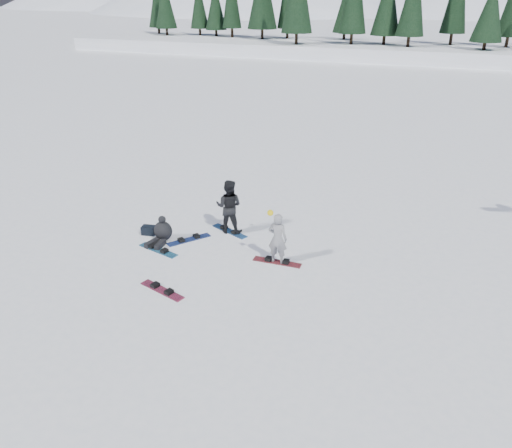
{
  "coord_description": "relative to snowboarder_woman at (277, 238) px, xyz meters",
  "views": [
    {
      "loc": [
        5.42,
        -11.01,
        7.56
      ],
      "look_at": [
        0.39,
        1.75,
        1.1
      ],
      "focal_mm": 35.0,
      "sensor_mm": 36.0,
      "label": 1
    }
  ],
  "objects": [
    {
      "name": "ground",
      "position": [
        -1.15,
        -1.59,
        -0.83
      ],
      "size": [
        420.0,
        420.0,
        0.0
      ],
      "primitive_type": "plane",
      "color": "white",
      "rests_on": "ground"
    },
    {
      "name": "alpine_backdrop",
      "position": [
        -12.87,
        187.58,
        -14.8
      ],
      "size": [
        412.5,
        227.0,
        53.2
      ],
      "color": "white",
      "rests_on": "ground"
    },
    {
      "name": "snowboarder_woman",
      "position": [
        0.0,
        0.0,
        0.0
      ],
      "size": [
        0.6,
        0.41,
        1.77
      ],
      "rotation": [
        0.0,
        0.0,
        3.13
      ],
      "color": "#9A999E",
      "rests_on": "ground"
    },
    {
      "name": "snowboarder_man",
      "position": [
        -2.24,
        1.44,
        0.11
      ],
      "size": [
        1.0,
        0.83,
        1.88
      ],
      "primitive_type": "imported",
      "rotation": [
        0.0,
        0.0,
        3.28
      ],
      "color": "black",
      "rests_on": "ground"
    },
    {
      "name": "seated_rider",
      "position": [
        -4.01,
        -0.02,
        -0.49
      ],
      "size": [
        0.65,
        1.05,
        0.88
      ],
      "rotation": [
        0.0,
        0.0,
        -0.05
      ],
      "color": "black",
      "rests_on": "ground"
    },
    {
      "name": "gear_bag",
      "position": [
        -4.71,
        0.24,
        -0.68
      ],
      "size": [
        0.5,
        0.38,
        0.3
      ],
      "primitive_type": "cube",
      "rotation": [
        0.0,
        0.0,
        0.2
      ],
      "color": "black",
      "rests_on": "ground"
    },
    {
      "name": "snowboard_woman",
      "position": [
        0.0,
        0.0,
        -0.81
      ],
      "size": [
        1.51,
        0.34,
        0.03
      ],
      "primitive_type": "cube",
      "rotation": [
        0.0,
        0.0,
        0.04
      ],
      "color": "maroon",
      "rests_on": "ground"
    },
    {
      "name": "snowboard_man",
      "position": [
        -2.24,
        1.44,
        -0.81
      ],
      "size": [
        1.49,
        0.84,
        0.03
      ],
      "primitive_type": "cube",
      "rotation": [
        0.0,
        0.0,
        -0.4
      ],
      "color": "#1B5195",
      "rests_on": "ground"
    },
    {
      "name": "snowboard_loose_b",
      "position": [
        -2.44,
        -2.66,
        -0.81
      ],
      "size": [
        1.52,
        0.7,
        0.03
      ],
      "primitive_type": "cube",
      "rotation": [
        0.0,
        0.0,
        -0.29
      ],
      "color": "maroon",
      "rests_on": "ground"
    },
    {
      "name": "snowboard_loose_a",
      "position": [
        -3.23,
        0.35,
        -0.81
      ],
      "size": [
        1.12,
        1.37,
        0.03
      ],
      "primitive_type": "cube",
      "rotation": [
        0.0,
        0.0,
        0.93
      ],
      "color": "navy",
      "rests_on": "ground"
    },
    {
      "name": "snowboard_loose_c",
      "position": [
        -3.79,
        -0.66,
        -0.81
      ],
      "size": [
        1.52,
        0.64,
        0.03
      ],
      "primitive_type": "cube",
      "rotation": [
        0.0,
        0.0,
        -0.25
      ],
      "color": "#1C6B9B",
      "rests_on": "ground"
    }
  ]
}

